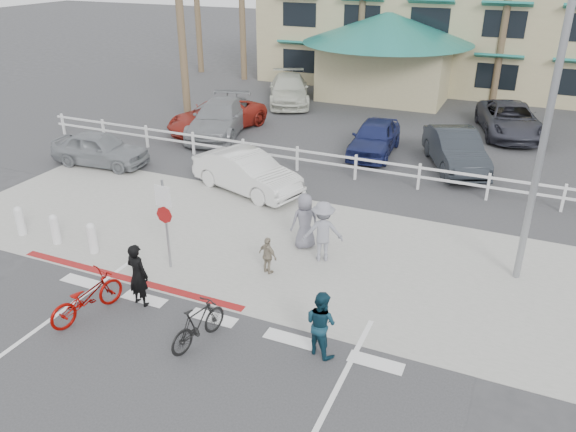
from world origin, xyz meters
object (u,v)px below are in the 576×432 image
at_px(bike_red, 87,297).
at_px(car_white_sedan, 247,172).
at_px(sign_post, 166,220).
at_px(bike_black, 198,324).
at_px(car_red_compact, 100,149).

distance_m(bike_red, car_white_sedan, 8.39).
xyz_separation_m(sign_post, bike_black, (2.49, -2.51, -0.95)).
height_order(sign_post, car_white_sedan, sign_post).
xyz_separation_m(sign_post, car_red_compact, (-7.27, 5.73, -0.77)).
bearing_deg(car_red_compact, sign_post, -132.96).
bearing_deg(bike_red, sign_post, -86.92).
bearing_deg(bike_red, bike_black, -163.28).
bearing_deg(car_red_compact, car_white_sedan, -95.01).
bearing_deg(car_white_sedan, car_red_compact, 107.46).
height_order(sign_post, bike_red, sign_post).
distance_m(bike_red, bike_black, 2.98).
relative_size(bike_black, car_white_sedan, 0.38).
xyz_separation_m(car_white_sedan, car_red_compact, (-6.70, 0.04, -0.04)).
relative_size(bike_red, car_white_sedan, 0.45).
bearing_deg(bike_black, car_white_sedan, -57.32).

